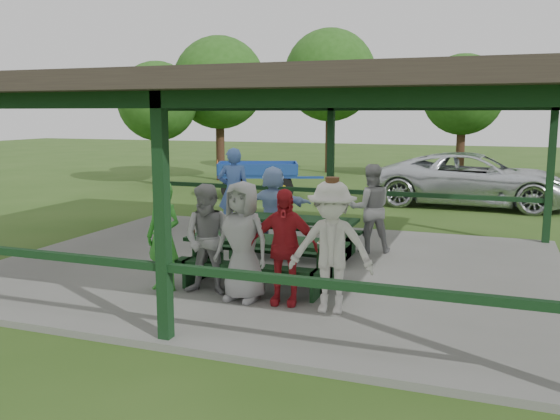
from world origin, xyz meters
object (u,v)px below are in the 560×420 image
at_px(pickup_truck, 474,180).
at_px(farm_trailer, 258,178).
at_px(picnic_table_near, 262,255).
at_px(contestant_red, 284,247).
at_px(contestant_grey_left, 209,240).
at_px(contestant_white_fedora, 331,247).
at_px(spectator_lblue, 273,206).
at_px(contestant_grey_mid, 243,241).
at_px(spectator_blue, 234,191).
at_px(picnic_table_far, 294,232).
at_px(spectator_grey, 370,208).
at_px(contestant_green, 163,237).

height_order(pickup_truck, farm_trailer, pickup_truck).
relative_size(picnic_table_near, contestant_red, 1.46).
relative_size(contestant_grey_left, contestant_white_fedora, 0.90).
bearing_deg(contestant_grey_left, spectator_lblue, 89.04).
bearing_deg(pickup_truck, contestant_grey_left, 165.35).
relative_size(contestant_grey_mid, spectator_blue, 0.90).
bearing_deg(pickup_truck, contestant_white_fedora, 174.99).
xyz_separation_m(contestant_grey_left, farm_trailer, (-3.62, 10.82, -0.32)).
bearing_deg(picnic_table_far, farm_trailer, 116.67).
distance_m(picnic_table_far, contestant_white_fedora, 3.36).
bearing_deg(farm_trailer, contestant_white_fedora, -84.19).
bearing_deg(picnic_table_near, farm_trailer, 112.58).
bearing_deg(farm_trailer, contestant_grey_left, -92.63).
xyz_separation_m(spectator_lblue, farm_trailer, (-3.34, 7.32, -0.31)).
bearing_deg(spectator_grey, contestant_grey_left, 41.91).
bearing_deg(spectator_grey, contestant_red, 59.58).
bearing_deg(spectator_blue, pickup_truck, -143.70).
xyz_separation_m(picnic_table_far, contestant_green, (-1.17, -2.84, 0.38)).
bearing_deg(contestant_red, farm_trailer, 106.58).
distance_m(contestant_grey_left, spectator_blue, 4.56).
xyz_separation_m(contestant_green, farm_trailer, (-2.86, 10.87, -0.32)).
distance_m(contestant_green, farm_trailer, 11.25).
xyz_separation_m(contestant_green, contestant_grey_mid, (1.36, -0.04, 0.04)).
bearing_deg(spectator_lblue, picnic_table_near, 95.19).
xyz_separation_m(picnic_table_far, contestant_grey_mid, (0.18, -2.88, 0.42)).
bearing_deg(farm_trailer, contestant_red, -87.11).
distance_m(contestant_green, contestant_white_fedora, 2.72).
distance_m(contestant_red, pickup_truck, 11.48).
xyz_separation_m(contestant_grey_left, spectator_grey, (1.73, 3.62, 0.03)).
bearing_deg(contestant_green, contestant_grey_left, 14.99).
distance_m(contestant_white_fedora, pickup_truck, 11.47).
relative_size(spectator_lblue, spectator_blue, 0.85).
relative_size(contestant_red, spectator_lblue, 1.01).
height_order(contestant_red, farm_trailer, contestant_red).
height_order(contestant_grey_left, contestant_white_fedora, contestant_white_fedora).
bearing_deg(contestant_white_fedora, spectator_grey, 88.79).
xyz_separation_m(contestant_grey_mid, spectator_grey, (1.13, 3.72, -0.01)).
bearing_deg(picnic_table_far, contestant_red, -74.04).
bearing_deg(picnic_table_far, contestant_grey_left, -98.45).
distance_m(spectator_lblue, spectator_grey, 2.02).
bearing_deg(contestant_green, spectator_lblue, 93.09).
relative_size(picnic_table_far, contestant_red, 1.44).
relative_size(contestant_white_fedora, farm_trailer, 0.52).
distance_m(picnic_table_far, contestant_grey_left, 2.84).
distance_m(contestant_grey_mid, pickup_truck, 11.66).
height_order(picnic_table_far, farm_trailer, farm_trailer).
distance_m(picnic_table_far, contestant_grey_mid, 2.91).
bearing_deg(contestant_grey_mid, contestant_green, -173.71).
relative_size(contestant_grey_left, contestant_red, 1.00).
bearing_deg(spectator_lblue, spectator_blue, -43.96).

